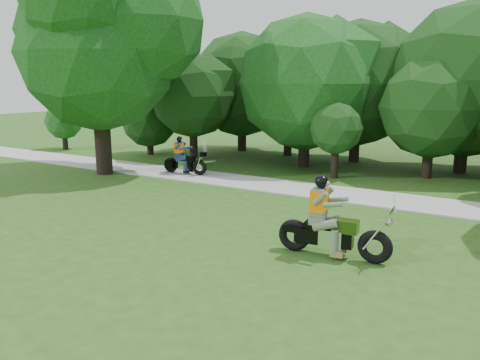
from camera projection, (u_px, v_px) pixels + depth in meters
The scene contains 5 objects.
ground at pixel (233, 279), 9.37m from camera, with size 100.00×100.00×0.00m, color #274B15.
walkway at pixel (355, 196), 16.08m from camera, with size 60.00×2.20×0.06m, color #9D9D98.
big_tree_west at pixel (102, 35), 19.22m from camera, with size 8.64×6.56×9.96m.
chopper_motorcycle at pixel (328, 227), 10.49m from camera, with size 2.61×0.74×1.86m.
touring_motorcycle at pixel (182, 160), 19.74m from camera, with size 2.07×0.74×1.58m.
Camera 1 is at (4.62, -7.44, 3.88)m, focal length 35.00 mm.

